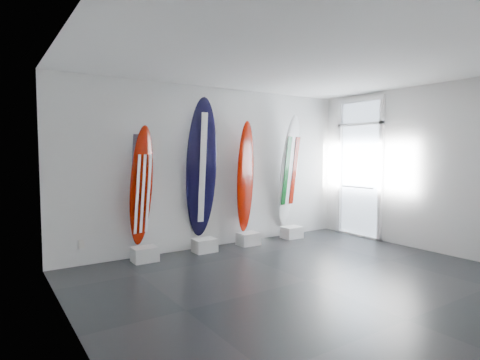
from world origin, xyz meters
TOP-DOWN VIEW (x-y plane):
  - floor at (0.00, 0.00)m, footprint 6.00×6.00m
  - ceiling at (0.00, 0.00)m, footprint 6.00×6.00m
  - wall_back at (0.00, 2.50)m, footprint 6.00×0.00m
  - wall_left at (-3.00, 0.00)m, footprint 0.00×5.00m
  - wall_right at (3.00, 0.00)m, footprint 0.00×5.00m
  - display_block_usa at (-1.53, 2.18)m, footprint 0.40×0.30m
  - surfboard_usa at (-1.53, 2.28)m, footprint 0.53×0.44m
  - display_block_navy at (-0.42, 2.18)m, footprint 0.40×0.30m
  - surfboard_navy at (-0.42, 2.28)m, footprint 0.63×0.52m
  - display_block_swiss at (0.54, 2.18)m, footprint 0.40×0.30m
  - surfboard_swiss at (0.54, 2.28)m, footprint 0.51×0.30m
  - display_block_italy at (1.64, 2.18)m, footprint 0.40×0.30m
  - surfboard_italy at (1.64, 2.28)m, footprint 0.58×0.46m
  - wall_outlet at (-2.45, 2.48)m, footprint 0.09×0.02m
  - glass_door at (2.97, 1.55)m, footprint 0.12×1.16m
  - balcony at (4.30, 1.55)m, footprint 2.80×2.20m

SIDE VIEW (x-z plane):
  - floor at x=0.00m, z-range 0.00..0.00m
  - display_block_usa at x=-1.53m, z-range 0.00..0.24m
  - display_block_navy at x=-0.42m, z-range 0.00..0.24m
  - display_block_swiss at x=0.54m, z-range 0.00..0.24m
  - display_block_italy at x=1.64m, z-range 0.00..0.24m
  - wall_outlet at x=-2.45m, z-range 0.28..0.41m
  - balcony at x=4.30m, z-range -0.10..1.10m
  - surfboard_usa at x=-1.53m, z-range 0.24..2.23m
  - surfboard_swiss at x=0.54m, z-range 0.24..2.39m
  - surfboard_italy at x=1.64m, z-range 0.23..2.56m
  - glass_door at x=2.97m, z-range 0.00..2.85m
  - surfboard_navy at x=-0.42m, z-range 0.23..2.75m
  - wall_back at x=0.00m, z-range -1.50..4.50m
  - wall_left at x=-3.00m, z-range -1.00..4.00m
  - wall_right at x=3.00m, z-range -1.00..4.00m
  - ceiling at x=0.00m, z-range 3.00..3.00m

